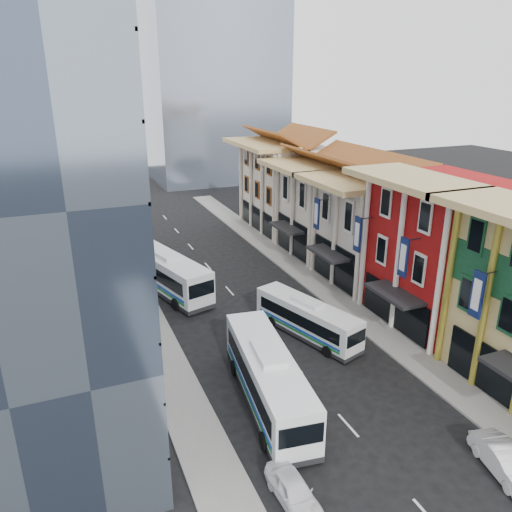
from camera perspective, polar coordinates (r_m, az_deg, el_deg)
name	(u,v)px	position (r m, az deg, el deg)	size (l,w,h in m)	color
sidewalk_right	(345,305)	(45.62, 10.14, -5.52)	(3.00, 90.00, 0.15)	slate
sidewalk_left	(156,341)	(39.94, -11.31, -9.54)	(3.00, 90.00, 0.15)	slate
shophouse_red	(441,252)	(42.97, 20.41, 0.40)	(8.00, 10.00, 12.00)	#9E1211
shophouse_cream_near	(372,232)	(50.23, 13.09, 2.73)	(8.00, 9.00, 10.00)	silver
shophouse_cream_mid	(326,210)	(57.47, 7.97, 5.26)	(8.00, 9.00, 10.00)	silver
shophouse_cream_far	(286,187)	(66.36, 3.44, 7.87)	(8.00, 12.00, 11.00)	silver
office_block_far	(38,204)	(55.82, -23.64, 5.42)	(10.00, 18.00, 14.00)	gray
bus_left_near	(268,377)	(31.78, 1.39, -13.63)	(2.82, 12.04, 3.86)	white
bus_left_far	(167,272)	(47.76, -10.19, -1.80)	(2.91, 12.42, 3.98)	silver
bus_right	(307,318)	(39.58, 5.88, -7.05)	(2.29, 9.77, 3.13)	silver
sedan_left	(294,490)	(26.66, 4.31, -25.15)	(1.60, 3.96, 1.35)	white
sedan_right	(505,462)	(30.72, 26.61, -20.27)	(1.55, 4.45, 1.47)	silver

